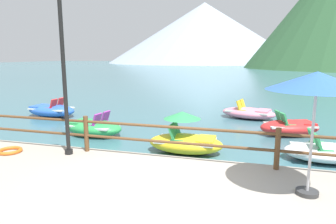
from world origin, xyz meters
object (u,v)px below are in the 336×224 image
object	(u,v)px
pedal_boat_3	(290,127)
beach_umbrella	(317,83)
pedal_boat_0	(185,139)
pedal_boat_5	(328,152)
life_ring	(10,151)
pedal_boat_2	(249,113)
pedal_boat_1	(51,110)
lamp_post	(62,50)
pedal_boat_4	(94,127)

from	to	relation	value
pedal_boat_3	beach_umbrella	bearing A→B (deg)	-93.11
pedal_boat_0	pedal_boat_3	world-z (taller)	pedal_boat_0
pedal_boat_3	pedal_boat_5	xyz separation A→B (m)	(0.72, -2.69, -0.05)
life_ring	pedal_boat_2	world-z (taller)	pedal_boat_2
beach_umbrella	pedal_boat_5	world-z (taller)	beach_umbrella
pedal_boat_0	pedal_boat_3	distance (m)	4.50
life_ring	pedal_boat_1	world-z (taller)	pedal_boat_1
life_ring	pedal_boat_5	size ratio (longest dim) A/B	0.25
lamp_post	pedal_boat_5	xyz separation A→B (m)	(6.59, 2.51, -2.79)
beach_umbrella	pedal_boat_5	distance (m)	4.13
pedal_boat_1	pedal_boat_2	distance (m)	9.42
pedal_boat_2	pedal_boat_4	size ratio (longest dim) A/B	1.14
pedal_boat_0	pedal_boat_5	world-z (taller)	pedal_boat_0
beach_umbrella	pedal_boat_2	bearing A→B (deg)	97.85
pedal_boat_1	pedal_boat_3	size ratio (longest dim) A/B	1.02
pedal_boat_4	pedal_boat_5	distance (m)	7.73
life_ring	pedal_boat_3	xyz separation A→B (m)	(7.44, 5.50, -0.14)
pedal_boat_2	pedal_boat_5	distance (m)	5.84
beach_umbrella	pedal_boat_4	bearing A→B (deg)	148.84
lamp_post	pedal_boat_5	bearing A→B (deg)	20.82
life_ring	pedal_boat_0	xyz separation A→B (m)	(4.18, 2.41, -0.02)
pedal_boat_2	beach_umbrella	bearing A→B (deg)	-82.15
pedal_boat_2	lamp_post	bearing A→B (deg)	-118.82
lamp_post	beach_umbrella	bearing A→B (deg)	-8.50
pedal_boat_3	pedal_boat_4	world-z (taller)	pedal_boat_4
beach_umbrella	pedal_boat_3	size ratio (longest dim) A/B	0.92
beach_umbrella	pedal_boat_4	size ratio (longest dim) A/B	0.94
beach_umbrella	pedal_boat_0	bearing A→B (deg)	135.04
beach_umbrella	pedal_boat_3	distance (m)	6.40
beach_umbrella	life_ring	distance (m)	7.41
pedal_boat_5	beach_umbrella	bearing A→B (deg)	-107.37
pedal_boat_4	pedal_boat_2	bearing A→B (deg)	40.81
pedal_boat_1	beach_umbrella	bearing A→B (deg)	-32.38
beach_umbrella	pedal_boat_3	bearing A→B (deg)	86.89
pedal_boat_4	beach_umbrella	bearing A→B (deg)	-31.16
pedal_boat_3	pedal_boat_4	distance (m)	7.26
life_ring	pedal_boat_2	distance (m)	10.12
life_ring	pedal_boat_3	bearing A→B (deg)	36.48
lamp_post	life_ring	size ratio (longest dim) A/B	7.24
life_ring	pedal_boat_4	distance (m)	3.54
lamp_post	pedal_boat_2	world-z (taller)	lamp_post
pedal_boat_2	pedal_boat_4	xyz separation A→B (m)	(-5.45, -4.70, 0.03)
lamp_post	pedal_boat_4	world-z (taller)	lamp_post
lamp_post	pedal_boat_1	xyz separation A→B (m)	(-4.83, 5.75, -2.73)
lamp_post	pedal_boat_5	size ratio (longest dim) A/B	1.82
life_ring	beach_umbrella	bearing A→B (deg)	-4.16
life_ring	pedal_boat_1	distance (m)	6.89
lamp_post	pedal_boat_5	distance (m)	7.58
lamp_post	pedal_boat_3	size ratio (longest dim) A/B	1.81
lamp_post	pedal_boat_3	bearing A→B (deg)	41.46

